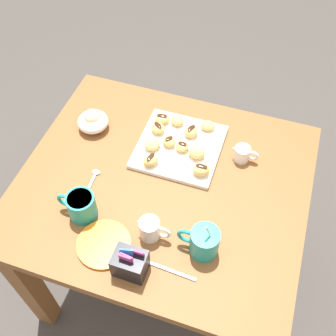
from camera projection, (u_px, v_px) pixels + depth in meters
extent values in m
plane|color=#423D38|center=(164.00, 271.00, 1.89)|extent=(8.00, 8.00, 0.00)
cube|color=brown|center=(163.00, 185.00, 1.34)|extent=(0.92, 0.81, 0.04)
cube|color=brown|center=(279.00, 195.00, 1.74)|extent=(0.07, 0.07, 0.67)
cube|color=brown|center=(105.00, 149.00, 1.90)|extent=(0.07, 0.07, 0.67)
cube|color=brown|center=(29.00, 285.00, 1.50)|extent=(0.07, 0.07, 0.67)
cube|color=white|center=(179.00, 147.00, 1.40)|extent=(0.28, 0.28, 0.02)
cylinder|color=teal|center=(204.00, 242.00, 1.14)|extent=(0.08, 0.08, 0.09)
torus|color=teal|center=(187.00, 236.00, 1.15)|extent=(0.06, 0.01, 0.06)
cylinder|color=#331E11|center=(205.00, 236.00, 1.11)|extent=(0.07, 0.07, 0.01)
cylinder|color=silver|center=(211.00, 238.00, 1.11)|extent=(0.04, 0.02, 0.12)
cylinder|color=teal|center=(82.00, 206.00, 1.22)|extent=(0.09, 0.09, 0.09)
torus|color=teal|center=(66.00, 201.00, 1.22)|extent=(0.06, 0.01, 0.06)
cylinder|color=#331E11|center=(80.00, 199.00, 1.19)|extent=(0.07, 0.07, 0.01)
cylinder|color=white|center=(150.00, 229.00, 1.18)|extent=(0.06, 0.06, 0.07)
cone|color=white|center=(140.00, 222.00, 1.16)|extent=(0.02, 0.02, 0.02)
torus|color=white|center=(163.00, 232.00, 1.17)|extent=(0.05, 0.01, 0.05)
cylinder|color=white|center=(149.00, 224.00, 1.16)|extent=(0.05, 0.05, 0.01)
cube|color=black|center=(130.00, 263.00, 1.11)|extent=(0.09, 0.07, 0.08)
cube|color=#EA4C93|center=(138.00, 253.00, 1.07)|extent=(0.04, 0.01, 0.03)
cube|color=#2D84D1|center=(126.00, 252.00, 1.08)|extent=(0.04, 0.01, 0.03)
cube|color=#EA4C93|center=(127.00, 258.00, 1.07)|extent=(0.04, 0.01, 0.03)
cube|color=#EA4C93|center=(125.00, 258.00, 1.07)|extent=(0.04, 0.01, 0.03)
ellipsoid|color=white|center=(93.00, 122.00, 1.45)|extent=(0.11, 0.11, 0.06)
sphere|color=#F4E5B2|center=(92.00, 118.00, 1.43)|extent=(0.06, 0.06, 0.06)
ellipsoid|color=green|center=(88.00, 113.00, 1.42)|extent=(0.03, 0.03, 0.01)
cylinder|color=white|center=(242.00, 154.00, 1.36)|extent=(0.05, 0.05, 0.05)
cone|color=white|center=(235.00, 148.00, 1.35)|extent=(0.02, 0.02, 0.02)
torus|color=white|center=(253.00, 156.00, 1.35)|extent=(0.04, 0.01, 0.04)
cylinder|color=#381E11|center=(243.00, 150.00, 1.34)|extent=(0.04, 0.04, 0.01)
cylinder|color=orange|center=(104.00, 244.00, 1.19)|extent=(0.16, 0.16, 0.01)
cube|color=silver|center=(88.00, 191.00, 1.30)|extent=(0.02, 0.15, 0.00)
ellipsoid|color=silver|center=(96.00, 172.00, 1.34)|extent=(0.03, 0.02, 0.01)
cube|color=silver|center=(170.00, 271.00, 1.14)|extent=(0.15, 0.02, 0.00)
ellipsoid|color=silver|center=(146.00, 261.00, 1.15)|extent=(0.03, 0.02, 0.01)
ellipsoid|color=#E5B260|center=(177.00, 121.00, 1.45)|extent=(0.05, 0.05, 0.03)
ellipsoid|color=#E5B260|center=(152.00, 145.00, 1.38)|extent=(0.07, 0.07, 0.03)
ellipsoid|color=#E5B260|center=(201.00, 170.00, 1.31)|extent=(0.07, 0.06, 0.04)
ellipsoid|color=#381E11|center=(202.00, 166.00, 1.29)|extent=(0.04, 0.02, 0.00)
ellipsoid|color=#E5B260|center=(191.00, 132.00, 1.41)|extent=(0.05, 0.06, 0.04)
ellipsoid|color=#381E11|center=(191.00, 128.00, 1.40)|extent=(0.03, 0.04, 0.00)
ellipsoid|color=#E5B260|center=(162.00, 119.00, 1.45)|extent=(0.07, 0.06, 0.03)
ellipsoid|color=#381E11|center=(162.00, 115.00, 1.44)|extent=(0.04, 0.02, 0.00)
ellipsoid|color=#E5B260|center=(151.00, 160.00, 1.33)|extent=(0.07, 0.07, 0.04)
ellipsoid|color=#381E11|center=(151.00, 157.00, 1.32)|extent=(0.02, 0.04, 0.00)
ellipsoid|color=#E5B260|center=(169.00, 142.00, 1.39)|extent=(0.06, 0.06, 0.03)
ellipsoid|color=#381E11|center=(169.00, 138.00, 1.37)|extent=(0.03, 0.03, 0.00)
ellipsoid|color=#E5B260|center=(158.00, 128.00, 1.42)|extent=(0.07, 0.07, 0.03)
ellipsoid|color=#381E11|center=(158.00, 125.00, 1.41)|extent=(0.04, 0.03, 0.00)
ellipsoid|color=#E5B260|center=(182.00, 147.00, 1.37)|extent=(0.06, 0.06, 0.03)
ellipsoid|color=#381E11|center=(182.00, 143.00, 1.36)|extent=(0.03, 0.02, 0.00)
ellipsoid|color=#E5B260|center=(197.00, 153.00, 1.35)|extent=(0.06, 0.05, 0.04)
ellipsoid|color=#E5B260|center=(208.00, 126.00, 1.43)|extent=(0.05, 0.04, 0.03)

